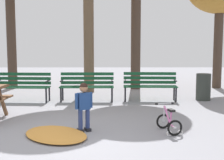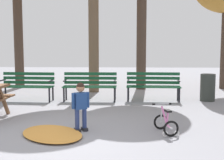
% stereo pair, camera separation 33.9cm
% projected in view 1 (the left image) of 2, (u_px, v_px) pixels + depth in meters
% --- Properties ---
extents(ground, '(36.00, 36.00, 0.00)m').
position_uv_depth(ground, '(53.00, 139.00, 5.58)').
color(ground, gray).
extents(park_bench_far_left, '(1.62, 0.55, 0.85)m').
position_uv_depth(park_bench_far_left, '(23.00, 84.00, 9.29)').
color(park_bench_far_left, '#144728').
rests_on(park_bench_far_left, ground).
extents(park_bench_left, '(1.60, 0.46, 0.85)m').
position_uv_depth(park_bench_left, '(87.00, 84.00, 9.35)').
color(park_bench_left, '#144728').
rests_on(park_bench_left, ground).
extents(park_bench_right, '(1.62, 0.53, 0.85)m').
position_uv_depth(park_bench_right, '(150.00, 84.00, 9.44)').
color(park_bench_right, '#144728').
rests_on(park_bench_right, ground).
extents(child_standing, '(0.33, 0.26, 0.96)m').
position_uv_depth(child_standing, '(84.00, 103.00, 6.01)').
color(child_standing, navy).
rests_on(child_standing, ground).
extents(kids_bicycle, '(0.47, 0.62, 0.54)m').
position_uv_depth(kids_bicycle, '(169.00, 122.00, 6.01)').
color(kids_bicycle, black).
rests_on(kids_bicycle, ground).
extents(leaf_pile, '(1.66, 1.71, 0.07)m').
position_uv_depth(leaf_pile, '(56.00, 134.00, 5.76)').
color(leaf_pile, '#C68438').
rests_on(leaf_pile, ground).
extents(trash_bin, '(0.44, 0.44, 0.81)m').
position_uv_depth(trash_bin, '(203.00, 87.00, 9.50)').
color(trash_bin, '#2D332D').
rests_on(trash_bin, ground).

